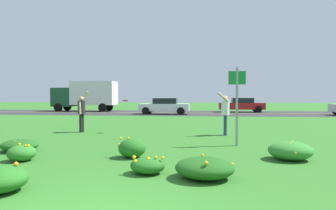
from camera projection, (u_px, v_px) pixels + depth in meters
ground_plane at (176, 126)px, 16.83m from camera, size 120.00×120.00×0.00m
highway_strip at (188, 113)px, 29.72m from camera, size 120.00×9.54×0.01m
highway_center_stripe at (188, 113)px, 29.72m from camera, size 120.00×0.16×0.00m
daylily_clump_front_left at (22, 153)px, 7.77m from camera, size 0.70×0.71×0.45m
daylily_clump_front_center at (148, 165)px, 6.50m from camera, size 0.74×0.69×0.40m
daylily_clump_near_camera at (205, 168)px, 6.13m from camera, size 1.19×1.10×0.45m
daylily_clump_mid_right at (290, 151)px, 7.91m from camera, size 1.12×1.04×0.47m
daylily_clump_mid_left at (132, 148)px, 8.19m from camera, size 0.75×0.72×0.55m
daylily_clump_mid_center at (19, 145)px, 9.11m from camera, size 1.09×0.99×0.36m
sign_post_near_path at (237, 98)px, 10.11m from camera, size 0.56×0.10×2.60m
person_thrower_dark_shirt at (82, 111)px, 13.95m from camera, size 0.42×0.50×1.88m
person_catcher_white_shirt at (225, 111)px, 12.84m from camera, size 0.51×0.50×1.82m
frisbee_red at (125, 101)px, 13.76m from camera, size 0.28×0.27×0.09m
car_red_center_left at (242, 105)px, 31.22m from camera, size 4.50×2.00×1.45m
car_white_center_right at (165, 106)px, 27.79m from camera, size 4.50×2.00×1.45m
box_truck_dark_green at (86, 95)px, 33.04m from camera, size 6.70×2.46×3.20m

